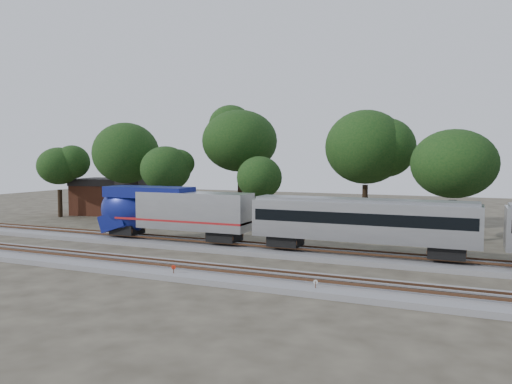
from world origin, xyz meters
TOP-DOWN VIEW (x-y plane):
  - ground at (0.00, 0.00)m, footprint 160.00×160.00m
  - track_far at (0.00, 6.00)m, footprint 160.00×5.00m
  - track_near at (0.00, -4.00)m, footprint 160.00×5.00m
  - switch_stand_red at (0.52, -5.71)m, footprint 0.31×0.09m
  - switch_stand_white at (10.76, -5.54)m, footprint 0.28×0.14m
  - switch_lever at (7.32, -5.73)m, footprint 0.57×0.44m
  - brick_building at (-29.69, 25.17)m, footprint 12.45×9.96m
  - tree_0 at (-34.24, 18.78)m, footprint 7.38×7.38m
  - tree_1 at (-23.02, 19.38)m, footprint 9.19×9.19m
  - tree_2 at (-15.08, 16.87)m, footprint 7.17×7.17m
  - tree_3 at (-8.24, 23.76)m, footprint 10.77×10.77m
  - tree_4 at (-3.39, 18.82)m, footprint 6.21×6.21m
  - tree_5 at (7.86, 24.46)m, footprint 9.85×9.85m
  - tree_6 at (17.81, 18.27)m, footprint 7.98×7.98m

SIDE VIEW (x-z plane):
  - ground at x=0.00m, z-range 0.00..0.00m
  - switch_lever at x=7.32m, z-range 0.00..0.30m
  - track_far at x=0.00m, z-range -0.16..0.57m
  - track_near at x=0.00m, z-range -0.16..0.57m
  - switch_stand_white at x=10.76m, z-range 0.13..1.05m
  - switch_stand_red at x=0.52m, z-range 0.14..1.12m
  - brick_building at x=-29.69m, z-range 0.02..5.33m
  - tree_4 at x=-3.39m, z-range 1.70..10.46m
  - tree_2 at x=-15.08m, z-range 1.98..12.09m
  - tree_0 at x=-34.24m, z-range 2.04..12.44m
  - tree_6 at x=17.81m, z-range 2.21..13.45m
  - tree_1 at x=-23.02m, z-range 2.55..15.50m
  - tree_5 at x=7.86m, z-range 2.74..16.62m
  - tree_3 at x=-8.24m, z-range 2.99..18.18m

